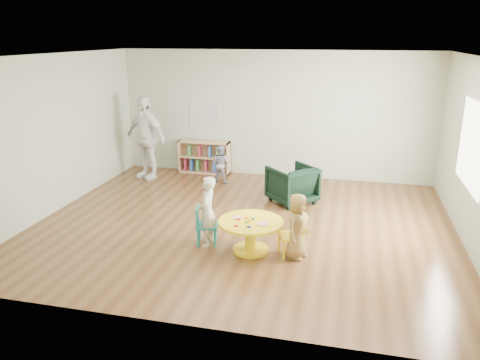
{
  "coord_description": "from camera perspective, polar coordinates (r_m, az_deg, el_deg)",
  "views": [
    {
      "loc": [
        1.67,
        -7.25,
        3.12
      ],
      "look_at": [
        0.01,
        -0.3,
        0.88
      ],
      "focal_mm": 35.0,
      "sensor_mm": 36.0,
      "label": 1
    }
  ],
  "objects": [
    {
      "name": "bookshelf",
      "position": [
        10.97,
        -4.4,
        2.79
      ],
      "size": [
        1.2,
        0.3,
        0.75
      ],
      "color": "tan",
      "rests_on": "ground"
    },
    {
      "name": "kid_chair_right",
      "position": [
        6.92,
        6.52,
        -6.56
      ],
      "size": [
        0.43,
        0.43,
        0.61
      ],
      "rotation": [
        0.0,
        0.0,
        1.99
      ],
      "color": "yellow",
      "rests_on": "ground"
    },
    {
      "name": "activity_table",
      "position": [
        6.98,
        1.32,
        -6.15
      ],
      "size": [
        0.97,
        0.97,
        0.53
      ],
      "rotation": [
        0.0,
        0.0,
        -0.09
      ],
      "color": "yellow",
      "rests_on": "ground"
    },
    {
      "name": "kid_chair_left",
      "position": [
        7.25,
        -4.43,
        -5.37
      ],
      "size": [
        0.39,
        0.39,
        0.6
      ],
      "rotation": [
        0.0,
        0.0,
        -1.34
      ],
      "color": "#18887C",
      "rests_on": "ground"
    },
    {
      "name": "armchair",
      "position": [
        9.02,
        6.37,
        -0.53
      ],
      "size": [
        1.11,
        1.11,
        0.73
      ],
      "primitive_type": "imported",
      "rotation": [
        0.0,
        0.0,
        3.91
      ],
      "color": "black",
      "rests_on": "ground"
    },
    {
      "name": "alphabet_poster",
      "position": [
        10.88,
        -4.25,
        7.97
      ],
      "size": [
        0.74,
        0.01,
        0.54
      ],
      "color": "silver",
      "rests_on": "ground"
    },
    {
      "name": "adult_caretaker",
      "position": [
        10.59,
        -11.45,
        5.08
      ],
      "size": [
        1.17,
        0.8,
        1.85
      ],
      "primitive_type": "imported",
      "rotation": [
        0.0,
        0.0,
        -0.35
      ],
      "color": "white",
      "rests_on": "ground"
    },
    {
      "name": "child_left",
      "position": [
        7.12,
        -3.98,
        -3.84
      ],
      "size": [
        0.3,
        0.42,
        1.09
      ],
      "primitive_type": "imported",
      "rotation": [
        0.0,
        0.0,
        -1.48
      ],
      "color": "silver",
      "rests_on": "ground"
    },
    {
      "name": "room",
      "position": [
        7.53,
        0.58,
        8.01
      ],
      "size": [
        7.1,
        7.0,
        2.8
      ],
      "color": "#55341B",
      "rests_on": "ground"
    },
    {
      "name": "toddler",
      "position": [
        10.21,
        -2.4,
        1.99
      ],
      "size": [
        0.46,
        0.39,
        0.82
      ],
      "primitive_type": "imported",
      "rotation": [
        0.0,
        0.0,
        2.93
      ],
      "color": "#1C2346",
      "rests_on": "ground"
    },
    {
      "name": "child_right",
      "position": [
        6.78,
        6.95,
        -5.61
      ],
      "size": [
        0.44,
        0.55,
        0.97
      ],
      "primitive_type": "imported",
      "rotation": [
        0.0,
        0.0,
        1.26
      ],
      "color": "yellow",
      "rests_on": "ground"
    }
  ]
}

